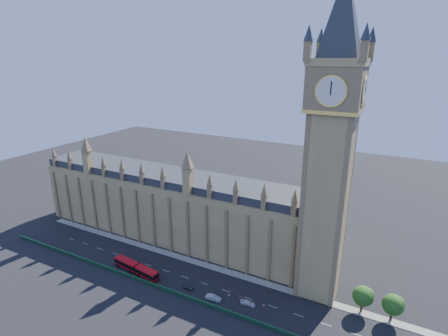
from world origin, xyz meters
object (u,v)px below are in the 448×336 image
at_px(red_bus, 136,268).
at_px(car_silver, 213,298).
at_px(car_white, 248,303).
at_px(car_grey, 188,287).

height_order(red_bus, car_silver, red_bus).
relative_size(red_bus, car_white, 4.16).
xyz_separation_m(car_grey, car_silver, (10.02, -1.02, 0.14)).
xyz_separation_m(red_bus, car_grey, (20.98, 0.87, -1.08)).
relative_size(red_bus, car_grey, 5.00).
bearing_deg(car_white, car_silver, 103.34).
relative_size(car_silver, car_white, 1.04).
bearing_deg(car_white, red_bus, 91.77).
bearing_deg(car_grey, car_white, -87.03).
xyz_separation_m(red_bus, car_silver, (31.00, -0.15, -0.94)).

